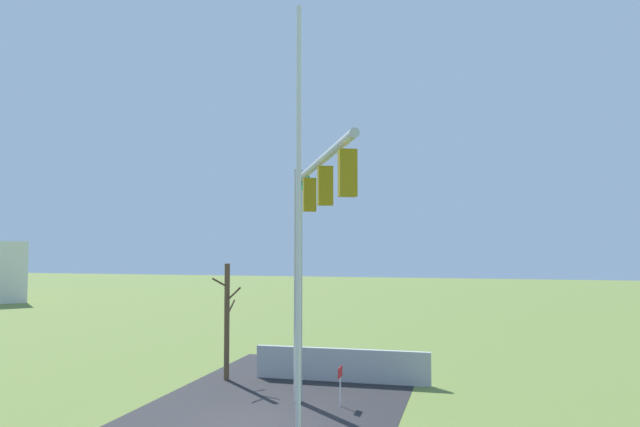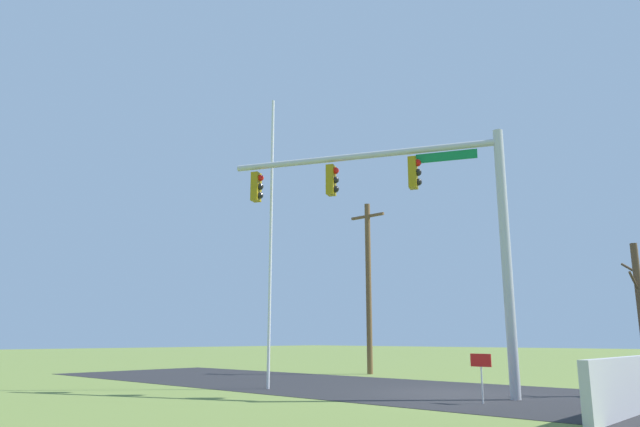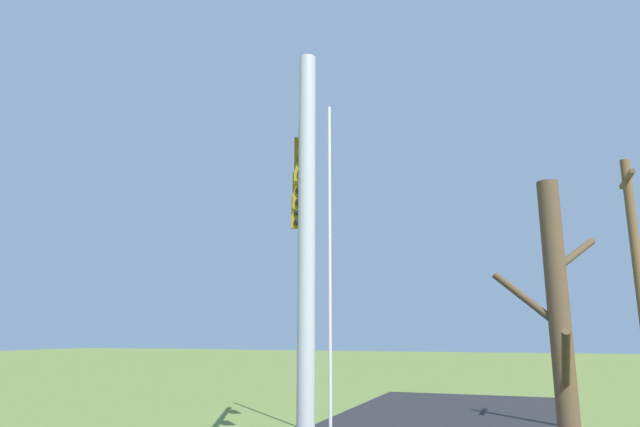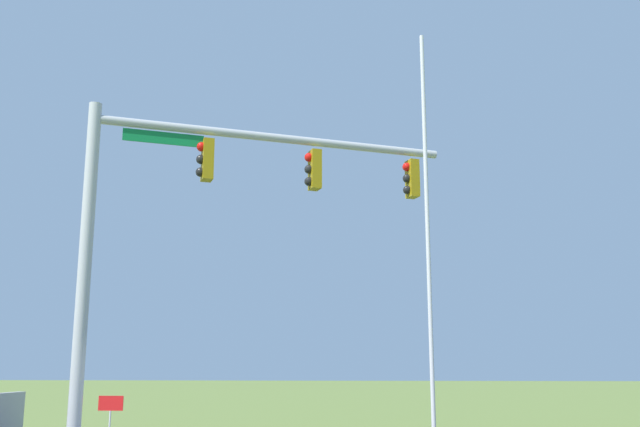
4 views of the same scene
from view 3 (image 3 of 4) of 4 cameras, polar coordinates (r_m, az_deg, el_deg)
signal_mast at (r=11.41m, az=-1.84°, el=0.48°), size 7.85×3.58×7.53m
flagpole at (r=16.40m, az=1.02°, el=-5.11°), size 0.10×0.10×9.90m
utility_pole at (r=18.08m, az=30.30°, el=-6.73°), size 1.90×0.26×7.93m
bare_tree at (r=5.71m, az=24.29°, el=-17.89°), size 1.27×1.02×4.35m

